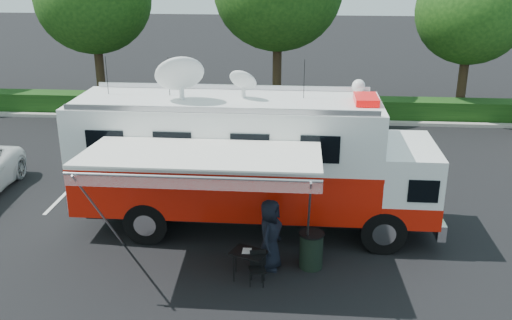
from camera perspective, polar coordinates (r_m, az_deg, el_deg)
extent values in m
plane|color=black|center=(16.82, -0.14, -6.68)|extent=(120.00, 120.00, 0.00)
cube|color=#9E998E|center=(27.16, 10.33, 3.73)|extent=(60.00, 0.35, 0.15)
cube|color=black|center=(27.91, 10.22, 5.08)|extent=(60.00, 1.20, 1.00)
cylinder|color=black|center=(30.28, -15.38, 9.15)|extent=(0.44, 0.44, 4.40)
cylinder|color=black|center=(28.47, 2.12, 9.60)|extent=(0.44, 0.44, 4.80)
cylinder|color=black|center=(29.54, 20.01, 8.01)|extent=(0.44, 0.44, 4.00)
ellipsoid|color=#14380F|center=(29.13, 20.71, 13.69)|extent=(5.12, 5.12, 4.86)
cube|color=silver|center=(20.99, -17.39, -2.02)|extent=(0.12, 5.50, 0.01)
cube|color=silver|center=(19.58, -0.85, -2.67)|extent=(0.12, 5.50, 0.01)
cube|color=silver|center=(19.94, 16.60, -3.11)|extent=(0.12, 5.50, 0.01)
cube|color=black|center=(16.56, -0.14, -4.80)|extent=(9.49, 1.55, 0.33)
cylinder|color=black|center=(15.58, 12.62, -7.01)|extent=(1.21, 0.35, 1.21)
cylinder|color=black|center=(17.76, 11.65, -3.46)|extent=(1.21, 0.35, 1.21)
cylinder|color=black|center=(15.97, -10.90, -6.18)|extent=(1.21, 0.35, 1.21)
cylinder|color=black|center=(18.10, -8.91, -2.81)|extent=(1.21, 0.35, 1.21)
cube|color=silver|center=(16.90, 17.15, -5.01)|extent=(0.22, 2.76, 0.44)
cube|color=white|center=(16.33, 14.68, -1.64)|extent=(1.55, 2.76, 1.88)
cube|color=red|center=(16.58, 14.48, -3.77)|extent=(1.57, 2.78, 0.61)
cube|color=black|center=(16.36, 17.26, -0.62)|extent=(0.13, 2.46, 0.77)
cube|color=red|center=(16.31, -2.85, -2.06)|extent=(8.39, 2.76, 1.32)
cube|color=red|center=(16.07, -2.90, 0.13)|extent=(8.41, 2.78, 0.11)
cube|color=white|center=(15.81, -2.95, 2.95)|extent=(8.39, 2.76, 1.55)
cube|color=silver|center=(15.58, -3.00, 5.82)|extent=(8.39, 2.76, 0.09)
cube|color=#CC0505|center=(15.50, 10.95, 5.99)|extent=(0.61, 1.05, 0.18)
sphere|color=white|center=(16.54, 10.22, 7.31)|extent=(0.38, 0.38, 0.38)
ellipsoid|color=silver|center=(15.46, -7.65, 8.54)|extent=(1.32, 1.32, 0.40)
ellipsoid|color=silver|center=(15.62, -1.31, 8.00)|extent=(0.77, 0.77, 0.22)
cylinder|color=black|center=(16.68, -14.68, 8.13)|extent=(0.02, 0.02, 1.10)
cylinder|color=black|center=(16.18, -8.71, 8.20)|extent=(0.02, 0.02, 1.10)
cylinder|color=black|center=(15.75, 4.84, 8.03)|extent=(0.02, 0.02, 1.10)
cube|color=silver|center=(13.22, -5.46, 0.67)|extent=(5.52, 2.65, 0.22)
cube|color=red|center=(12.09, -6.49, -2.27)|extent=(5.52, 0.04, 0.31)
cylinder|color=#B2B2B7|center=(12.02, -6.53, -1.72)|extent=(5.52, 0.07, 0.07)
cylinder|color=#B2B2B7|center=(14.40, -15.21, -5.29)|extent=(0.05, 2.84, 3.18)
cylinder|color=#B2B2B7|center=(13.58, 5.26, -6.21)|extent=(0.05, 2.84, 3.18)
imported|color=black|center=(14.81, 1.39, -10.67)|extent=(0.80, 1.03, 1.86)
cube|color=black|center=(14.05, -0.74, -9.26)|extent=(1.00, 0.86, 0.04)
cylinder|color=black|center=(14.07, -2.24, -10.86)|extent=(0.02, 0.02, 0.69)
cylinder|color=black|center=(14.44, -2.03, -9.97)|extent=(0.02, 0.02, 0.69)
cylinder|color=black|center=(14.01, 0.61, -10.98)|extent=(0.02, 0.02, 0.69)
cylinder|color=black|center=(14.38, 0.74, -10.09)|extent=(0.02, 0.02, 0.69)
cube|color=silver|center=(14.08, -0.93, -9.07)|extent=(0.22, 0.30, 0.01)
cube|color=black|center=(13.94, 0.12, -10.93)|extent=(0.48, 0.48, 0.03)
cube|color=black|center=(14.00, 0.19, -9.75)|extent=(0.39, 0.13, 0.44)
cylinder|color=black|center=(13.92, -0.59, -11.92)|extent=(0.02, 0.02, 0.39)
cylinder|color=black|center=(14.19, -0.47, -11.25)|extent=(0.02, 0.02, 0.39)
cylinder|color=black|center=(13.90, 0.72, -11.98)|extent=(0.02, 0.02, 0.39)
cylinder|color=black|center=(14.17, 0.82, -11.31)|extent=(0.02, 0.02, 0.39)
cylinder|color=black|center=(14.68, 5.54, -9.02)|extent=(0.60, 0.60, 0.92)
cylinder|color=black|center=(14.45, 5.60, -7.36)|extent=(0.64, 0.64, 0.04)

